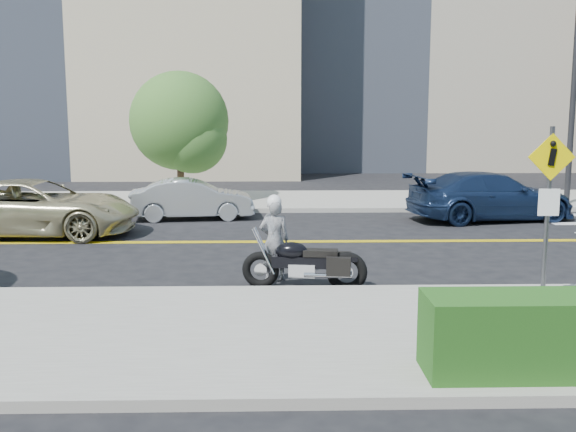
# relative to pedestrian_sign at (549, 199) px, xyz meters

# --- Properties ---
(ground_plane) EXTENTS (120.00, 120.00, 0.00)m
(ground_plane) POSITION_rel_pedestrian_sign_xyz_m (-4.20, 6.31, -1.96)
(ground_plane) COLOR black
(ground_plane) RESTS_ON ground
(sidewalk_near) EXTENTS (60.00, 5.00, 0.15)m
(sidewalk_near) POSITION_rel_pedestrian_sign_xyz_m (-4.20, -1.19, -1.89)
(sidewalk_near) COLOR #9E9B91
(sidewalk_near) RESTS_ON ground_plane
(sidewalk_far) EXTENTS (60.00, 5.00, 0.15)m
(sidewalk_far) POSITION_rel_pedestrian_sign_xyz_m (-4.20, 13.81, -1.89)
(sidewalk_far) COLOR #9E9B91
(sidewalk_far) RESTS_ON ground_plane
(building_mid) EXTENTS (18.00, 14.00, 20.00)m
(building_mid) POSITION_rel_pedestrian_sign_xyz_m (3.80, 32.31, 8.04)
(building_mid) COLOR #A39984
(building_mid) RESTS_ON ground_plane
(pedestrian_sign) EXTENTS (0.78, 0.08, 3.00)m
(pedestrian_sign) POSITION_rel_pedestrian_sign_xyz_m (0.00, 0.00, 0.00)
(pedestrian_sign) COLOR #4C4C51
(pedestrian_sign) RESTS_ON sidewalk_near
(motorcyclist) EXTENTS (0.62, 0.43, 1.75)m
(motorcyclist) POSITION_rel_pedestrian_sign_xyz_m (-4.55, 2.35, -1.09)
(motorcyclist) COLOR #B7B8BC
(motorcyclist) RESTS_ON ground
(motorcycle) EXTENTS (2.41, 1.01, 1.42)m
(motorcycle) POSITION_rel_pedestrian_sign_xyz_m (-3.96, 1.75, -1.25)
(motorcycle) COLOR black
(motorcycle) RESTS_ON ground
(suv) EXTENTS (5.60, 2.70, 1.54)m
(suv) POSITION_rel_pedestrian_sign_xyz_m (-11.06, 7.42, -1.19)
(suv) COLOR #B8AF87
(suv) RESTS_ON ground
(parked_car_silver) EXTENTS (3.97, 1.76, 1.27)m
(parked_car_silver) POSITION_rel_pedestrian_sign_xyz_m (-7.11, 10.10, -1.33)
(parked_car_silver) COLOR #B2B7BB
(parked_car_silver) RESTS_ON ground
(parked_car_blue) EXTENTS (5.50, 3.06, 1.51)m
(parked_car_blue) POSITION_rel_pedestrian_sign_xyz_m (2.22, 9.68, -1.21)
(parked_car_blue) COLOR #192B4D
(parked_car_blue) RESTS_ON ground
(tree_far_a) EXTENTS (3.49, 3.49, 4.77)m
(tree_far_a) POSITION_rel_pedestrian_sign_xyz_m (-7.86, 13.17, 1.06)
(tree_far_a) COLOR #382619
(tree_far_a) RESTS_ON ground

